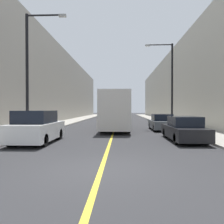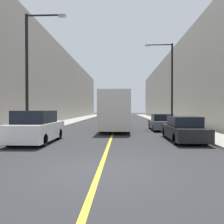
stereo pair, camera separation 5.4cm
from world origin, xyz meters
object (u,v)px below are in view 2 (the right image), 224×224
(parked_suv_left, at_px, (36,128))
(pedestrian, at_px, (12,122))
(bus, at_px, (116,110))
(car_right_near, at_px, (183,130))
(street_lamp_right, at_px, (170,80))
(car_right_mid, at_px, (161,123))
(street_lamp_left, at_px, (30,67))

(parked_suv_left, distance_m, pedestrian, 3.74)
(bus, bearing_deg, car_right_near, -59.79)
(parked_suv_left, bearing_deg, car_right_near, 7.39)
(street_lamp_right, bearing_deg, car_right_near, -97.22)
(bus, xyz_separation_m, pedestrian, (-7.05, -5.97, -0.81))
(street_lamp_right, xyz_separation_m, pedestrian, (-12.51, -7.62, -3.93))
(car_right_near, relative_size, car_right_mid, 1.10)
(bus, height_order, car_right_mid, bus)
(street_lamp_right, bearing_deg, bus, -163.16)
(street_lamp_left, height_order, street_lamp_right, street_lamp_right)
(car_right_near, distance_m, street_lamp_right, 10.08)
(parked_suv_left, bearing_deg, pedestrian, 136.66)
(car_right_near, height_order, car_right_mid, car_right_near)
(parked_suv_left, relative_size, street_lamp_right, 0.52)
(car_right_mid, bearing_deg, car_right_near, -88.97)
(bus, distance_m, parked_suv_left, 9.61)
(street_lamp_left, relative_size, street_lamp_right, 0.98)
(street_lamp_left, distance_m, street_lamp_right, 13.59)
(parked_suv_left, distance_m, car_right_near, 8.72)
(bus, distance_m, car_right_near, 8.65)
(parked_suv_left, xyz_separation_m, street_lamp_right, (9.79, 10.18, 4.07))
(parked_suv_left, relative_size, street_lamp_left, 0.53)
(parked_suv_left, xyz_separation_m, street_lamp_left, (-1.41, 2.49, 4.00))
(bus, relative_size, pedestrian, 5.98)
(pedestrian, bearing_deg, street_lamp_left, -3.42)
(parked_suv_left, xyz_separation_m, pedestrian, (-2.72, 2.57, 0.14))
(parked_suv_left, relative_size, car_right_near, 0.94)
(bus, distance_m, pedestrian, 9.27)
(car_right_near, relative_size, pedestrian, 2.80)
(bus, relative_size, parked_suv_left, 2.28)
(parked_suv_left, distance_m, street_lamp_right, 14.70)
(car_right_near, xyz_separation_m, street_lamp_left, (-10.05, 1.37, 4.18))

